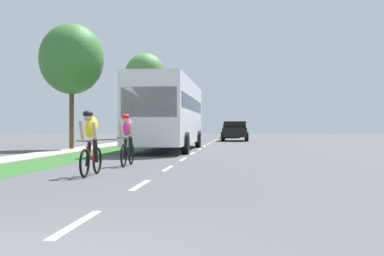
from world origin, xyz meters
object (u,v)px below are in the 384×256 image
street_tree_near (72,59)px  street_tree_far (145,76)px  pickup_black (235,131)px  cyclist_trailing (127,139)px  cyclist_lead (91,142)px  sedan_maroon (230,131)px  bus_white (169,111)px

street_tree_near → street_tree_far: bearing=91.1°
pickup_black → street_tree_far: (-8.90, 6.58, 5.44)m
cyclist_trailing → street_tree_far: 34.21m
cyclist_trailing → street_tree_far: size_ratio=0.20×
cyclist_lead → pickup_black: 29.94m
cyclist_lead → street_tree_far: size_ratio=0.20×
cyclist_trailing → street_tree_far: (-5.73, 33.28, 5.45)m
pickup_black → sedan_maroon: 11.54m
bus_white → street_tree_far: (-5.59, 23.10, 4.29)m
cyclist_trailing → cyclist_lead: bearing=-94.0°
bus_white → street_tree_near: size_ratio=1.77×
cyclist_trailing → bus_white: (-0.14, 10.18, 1.17)m
pickup_black → bus_white: bearing=-101.3°
pickup_black → street_tree_near: street_tree_near is taller
cyclist_trailing → sedan_maroon: size_ratio=0.40×
cyclist_trailing → street_tree_near: (-5.27, 10.21, 3.91)m
pickup_black → sedan_maroon: pickup_black is taller
bus_white → cyclist_trailing: bearing=-89.2°
cyclist_lead → cyclist_trailing: bearing=86.0°
street_tree_near → street_tree_far: size_ratio=0.77×
bus_white → sedan_maroon: bus_white is taller
street_tree_near → street_tree_far: street_tree_far is taller
bus_white → sedan_maroon: size_ratio=2.70×
bus_white → street_tree_far: street_tree_far is taller
sedan_maroon → street_tree_near: 29.38m
cyclist_lead → sedan_maroon: 41.37m
cyclist_lead → street_tree_near: (-5.06, 13.26, 3.91)m
cyclist_lead → sedan_maroon: bearing=86.0°
cyclist_lead → bus_white: size_ratio=0.15×
sedan_maroon → street_tree_far: size_ratio=0.51×
cyclist_lead → cyclist_trailing: 3.06m
pickup_black → cyclist_lead: bearing=-96.5°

